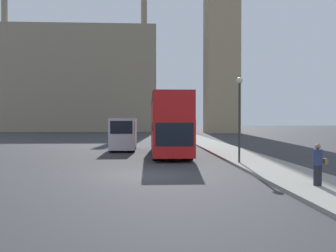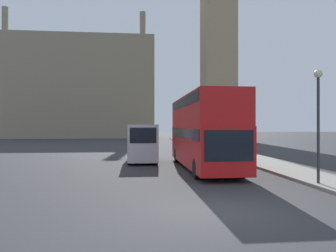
{
  "view_description": "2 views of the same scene",
  "coord_description": "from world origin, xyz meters",
  "px_view_note": "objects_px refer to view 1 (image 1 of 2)",
  "views": [
    {
      "loc": [
        0.16,
        -17.43,
        2.58
      ],
      "look_at": [
        1.7,
        11.13,
        2.12
      ],
      "focal_mm": 40.0,
      "sensor_mm": 36.0,
      "label": 1
    },
    {
      "loc": [
        -2.46,
        -9.61,
        2.56
      ],
      "look_at": [
        0.43,
        18.56,
        2.64
      ],
      "focal_mm": 35.0,
      "sensor_mm": 36.0,
      "label": 2
    }
  ],
  "objects_px": {
    "white_van": "(124,133)",
    "pedestrian": "(318,165)",
    "red_double_decker_bus": "(169,122)",
    "street_lamp": "(239,105)"
  },
  "relations": [
    {
      "from": "red_double_decker_bus",
      "to": "pedestrian",
      "type": "xyz_separation_m",
      "value": [
        4.72,
        -14.0,
        -1.52
      ]
    },
    {
      "from": "red_double_decker_bus",
      "to": "white_van",
      "type": "relative_size",
      "value": 1.98
    },
    {
      "from": "red_double_decker_bus",
      "to": "white_van",
      "type": "distance_m",
      "value": 5.69
    },
    {
      "from": "street_lamp",
      "to": "red_double_decker_bus",
      "type": "bearing_deg",
      "value": 119.76
    },
    {
      "from": "red_double_decker_bus",
      "to": "pedestrian",
      "type": "relative_size",
      "value": 7.0
    },
    {
      "from": "red_double_decker_bus",
      "to": "street_lamp",
      "type": "relative_size",
      "value": 2.23
    },
    {
      "from": "pedestrian",
      "to": "street_lamp",
      "type": "relative_size",
      "value": 0.32
    },
    {
      "from": "white_van",
      "to": "pedestrian",
      "type": "xyz_separation_m",
      "value": [
        8.35,
        -18.25,
        -0.52
      ]
    },
    {
      "from": "street_lamp",
      "to": "pedestrian",
      "type": "bearing_deg",
      "value": -82.02
    },
    {
      "from": "white_van",
      "to": "pedestrian",
      "type": "relative_size",
      "value": 3.54
    }
  ]
}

